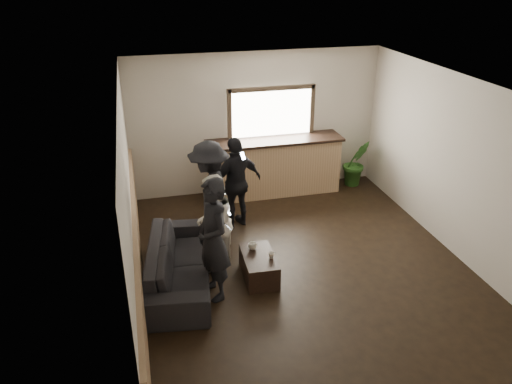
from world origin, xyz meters
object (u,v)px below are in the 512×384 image
object	(u,v)px
cup_a	(253,246)
potted_plant	(356,163)
sofa	(179,263)
bar_counter	(274,163)
person_d	(237,183)
coffee_table	(259,266)
person_c	(210,194)
cup_b	(271,255)
person_a	(213,240)
person_b	(214,223)

from	to	relation	value
cup_a	potted_plant	xyz separation A→B (m)	(2.86, 2.60, 0.07)
cup_a	sofa	bearing A→B (deg)	-177.83
bar_counter	person_d	world-z (taller)	bar_counter
coffee_table	bar_counter	bearing A→B (deg)	69.92
bar_counter	person_c	bearing A→B (deg)	-133.09
cup_b	person_d	bearing A→B (deg)	94.51
bar_counter	person_a	xyz separation A→B (m)	(-1.75, -3.11, 0.25)
person_a	sofa	bearing A→B (deg)	-147.96
sofa	person_b	distance (m)	0.78
person_a	person_b	distance (m)	0.73
sofa	person_d	size ratio (longest dim) A/B	1.35
person_a	person_c	size ratio (longest dim) A/B	1.00
person_c	person_d	bearing A→B (deg)	148.67
potted_plant	coffee_table	bearing A→B (deg)	-135.14
coffee_table	person_d	world-z (taller)	person_d
person_b	person_d	xyz separation A→B (m)	(0.61, 1.22, 0.06)
bar_counter	potted_plant	xyz separation A→B (m)	(1.77, -0.05, -0.15)
bar_counter	person_d	bearing A→B (deg)	-130.79
person_d	person_a	bearing A→B (deg)	50.27
bar_counter	sofa	distance (m)	3.49
bar_counter	coffee_table	xyz separation A→B (m)	(-1.04, -2.84, -0.46)
sofa	person_b	bearing A→B (deg)	-55.31
sofa	cup_b	world-z (taller)	sofa
cup_a	person_b	xyz separation A→B (m)	(-0.54, 0.24, 0.34)
cup_a	person_d	size ratio (longest dim) A/B	0.08
potted_plant	person_d	xyz separation A→B (m)	(-2.78, -1.13, 0.33)
bar_counter	person_b	world-z (taller)	bar_counter
person_c	person_b	bearing A→B (deg)	11.29
potted_plant	person_a	distance (m)	4.68
bar_counter	potted_plant	size ratio (longest dim) A/B	2.74
cup_a	potted_plant	bearing A→B (deg)	42.28
person_a	cup_b	bearing A→B (deg)	85.40
cup_a	bar_counter	bearing A→B (deg)	67.65
potted_plant	person_d	world-z (taller)	person_d
potted_plant	person_d	bearing A→B (deg)	-157.94
person_c	person_d	xyz separation A→B (m)	(0.54, 0.49, -0.07)
cup_a	person_d	world-z (taller)	person_d
bar_counter	person_b	xyz separation A→B (m)	(-1.63, -2.40, 0.12)
person_b	sofa	bearing A→B (deg)	-41.36
bar_counter	coffee_table	world-z (taller)	bar_counter
cup_a	cup_b	xyz separation A→B (m)	(0.21, -0.30, -0.01)
bar_counter	cup_a	bearing A→B (deg)	-112.35
cup_b	person_c	xyz separation A→B (m)	(-0.68, 1.28, 0.48)
cup_b	person_d	world-z (taller)	person_d
person_a	person_d	xyz separation A→B (m)	(0.73, 1.93, -0.07)
person_a	person_c	bearing A→B (deg)	157.29
sofa	cup_a	distance (m)	1.12
sofa	cup_b	distance (m)	1.35
coffee_table	cup_a	world-z (taller)	cup_a
person_d	coffee_table	bearing A→B (deg)	70.30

